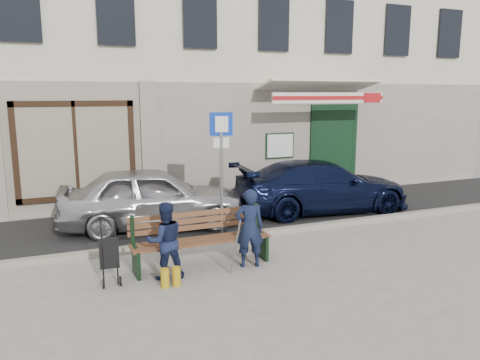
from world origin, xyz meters
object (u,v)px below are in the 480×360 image
bench (199,240)px  woman (165,241)px  parking_sign (221,154)px  stroller (109,254)px  car_silver (153,197)px  car_navy (322,186)px  man (249,228)px

bench → woman: (-0.65, -0.31, 0.17)m
parking_sign → stroller: bearing=-135.4°
parking_sign → car_silver: bearing=149.1°
car_navy → stroller: size_ratio=4.29×
parking_sign → woman: 2.72m
car_silver → parking_sign: parking_sign is taller
parking_sign → man: size_ratio=1.88×
bench → stroller: bearing=-174.4°
stroller → woman: bearing=-6.3°
car_silver → car_navy: (4.20, -0.17, -0.04)m
car_silver → bench: 2.66m
stroller → car_silver: bearing=70.2°
car_navy → man: bearing=136.6°
car_silver → bench: car_silver is taller
car_navy → woman: car_navy is taller
woman → stroller: bearing=-11.4°
car_navy → woman: bearing=126.2°
car_silver → woman: car_silver is taller
bench → car_navy: bearing=31.9°
bench → stroller: 1.51m
woman → bench: bearing=-155.0°
parking_sign → bench: size_ratio=1.06×
woman → stroller: woman is taller
parking_sign → woman: size_ratio=2.03×
bench → man: bearing=-22.6°
car_silver → woman: size_ratio=3.19×
parking_sign → stroller: (-2.50, -1.72, -1.24)m
parking_sign → man: bearing=-85.9°
car_silver → man: car_silver is taller
woman → parking_sign: bearing=-131.5°
parking_sign → bench: parking_sign is taller
car_navy → parking_sign: (-2.97, -0.89, 1.05)m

